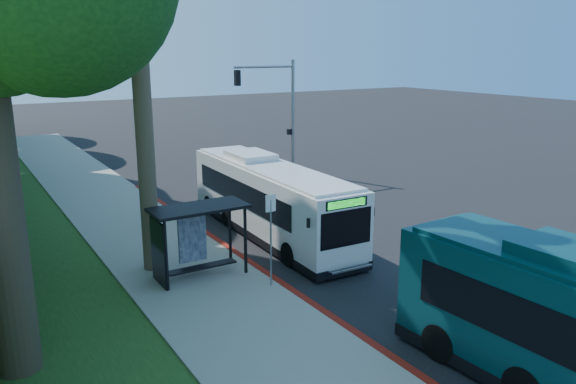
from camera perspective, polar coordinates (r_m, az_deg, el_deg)
ground at (r=25.27m, az=3.27°, el=-3.23°), size 140.00×140.00×0.00m
sidewalk at (r=22.11m, az=-12.56°, el=-5.98°), size 4.50×70.00×0.12m
red_curb at (r=19.55m, az=-2.16°, el=-8.35°), size 0.25×30.00×0.13m
bus_shelter at (r=19.02m, az=-9.86°, el=-3.63°), size 3.20×1.51×2.55m
stop_sign_pole at (r=17.85m, az=-1.76°, el=-3.68°), size 0.35×0.06×3.17m
traffic_signal_pole at (r=34.71m, az=-0.95°, el=9.03°), size 4.10×0.30×7.00m
white_bus at (r=23.39m, az=-1.96°, el=-0.60°), size 2.68×10.97×3.25m
pickup at (r=29.05m, az=0.05°, el=0.77°), size 4.17×6.33×1.62m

